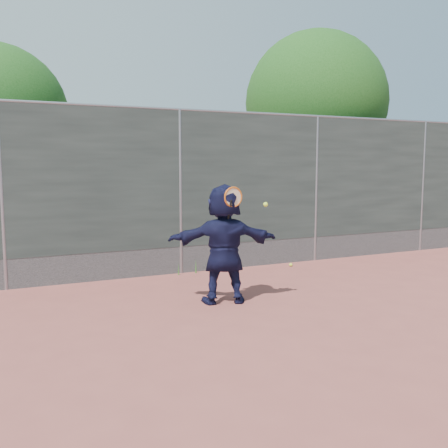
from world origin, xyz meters
name	(u,v)px	position (x,y,z in m)	size (l,w,h in m)	color
ground	(278,328)	(0.00, 0.00, 0.00)	(80.00, 80.00, 0.00)	#9E4C42
player	(224,244)	(-0.11, 1.34, 0.87)	(1.61, 0.51, 1.74)	#131434
ball_ground	(291,265)	(2.18, 3.14, 0.03)	(0.07, 0.07, 0.07)	#DAFC38
fence	(180,188)	(0.00, 3.50, 1.58)	(20.00, 0.06, 3.03)	#38423D
swing_action	(236,199)	(-0.02, 1.14, 1.53)	(0.65, 0.21, 0.51)	#C95612
tree_right	(320,107)	(4.68, 5.75, 3.49)	(3.78, 3.60, 5.39)	#382314
tree_left	(3,121)	(-2.85, 6.55, 2.94)	(3.15, 3.00, 4.53)	#382314
weed_clump	(198,266)	(0.29, 3.38, 0.13)	(0.68, 0.07, 0.30)	#387226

